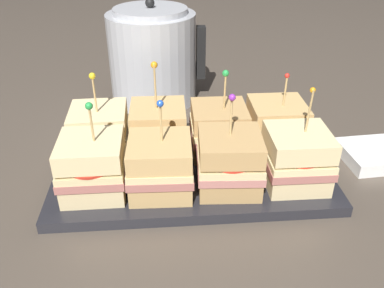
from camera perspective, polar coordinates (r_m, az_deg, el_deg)
The scene contains 12 objects.
ground_plane at distance 0.70m, azimuth -0.00°, elevation -4.60°, with size 6.00×6.00×0.00m, color #4C4238.
serving_platter at distance 0.69m, azimuth -0.00°, elevation -4.00°, with size 0.46×0.25×0.02m.
sandwich_front_far_left at distance 0.63m, azimuth -13.75°, elevation -3.08°, with size 0.10×0.10×0.15m.
sandwich_front_center_left at distance 0.62m, azimuth -4.47°, elevation -3.10°, with size 0.10×0.10×0.15m.
sandwich_front_center_right at distance 0.63m, azimuth 5.27°, elevation -2.52°, with size 0.10×0.10×0.15m.
sandwich_front_far_right at distance 0.65m, azimuth 14.44°, elevation -1.96°, with size 0.10×0.10×0.16m.
sandwich_back_far_left at distance 0.72m, azimuth -12.77°, elevation 1.47°, with size 0.10×0.10×0.16m.
sandwich_back_center_left at distance 0.71m, azimuth -4.71°, elevation 1.89°, with size 0.10×0.10×0.17m.
sandwich_back_center_right at distance 0.72m, azimuth 3.78°, elevation 2.03°, with size 0.10×0.10×0.16m.
sandwich_back_far_right at distance 0.74m, azimuth 11.72°, elevation 2.37°, with size 0.10×0.10×0.15m.
kettle_steel at distance 0.95m, azimuth -5.51°, elevation 12.14°, with size 0.22×0.20×0.23m.
napkin_stack at distance 0.81m, azimuth 23.95°, elevation -1.40°, with size 0.11×0.11×0.02m.
Camera 1 is at (-0.05, -0.57, 0.40)m, focal length 38.00 mm.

